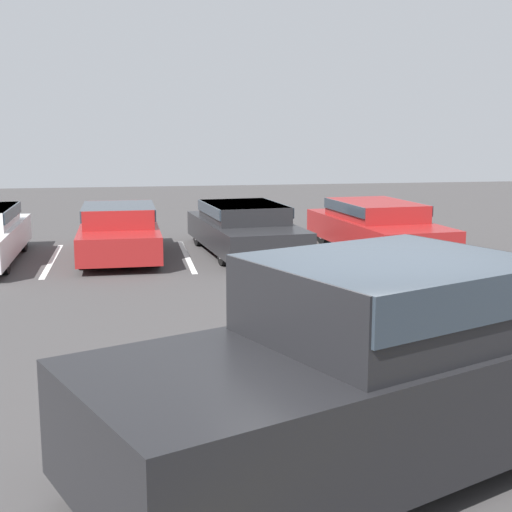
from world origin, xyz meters
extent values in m
plane|color=#423F3F|center=(0.00, 0.00, 0.00)|extent=(60.00, 60.00, 0.00)
cube|color=white|center=(-3.81, 10.30, 0.00)|extent=(0.12, 4.14, 0.01)
cube|color=white|center=(-0.84, 10.30, 0.00)|extent=(0.12, 4.14, 0.01)
cube|color=white|center=(2.14, 10.30, 0.00)|extent=(0.12, 4.14, 0.01)
cube|color=white|center=(5.12, 10.30, 0.00)|extent=(0.12, 4.14, 0.01)
cube|color=black|center=(0.36, -0.08, 0.70)|extent=(6.36, 4.21, 0.92)
cube|color=black|center=(0.08, -0.20, 1.50)|extent=(2.73, 2.53, 0.66)
cube|color=#2D3842|center=(0.08, -0.20, 1.64)|extent=(2.71, 2.57, 0.36)
cylinder|color=black|center=(1.71, 1.39, 0.40)|extent=(0.86, 0.59, 0.81)
cylinder|color=#ADADB2|center=(1.71, 1.39, 0.40)|extent=(0.53, 0.46, 0.44)
cylinder|color=black|center=(-1.64, -0.04, 0.40)|extent=(0.86, 0.59, 0.81)
cylinder|color=#ADADB2|center=(-1.64, -0.04, 0.40)|extent=(0.53, 0.46, 0.44)
cylinder|color=black|center=(-0.99, -1.55, 0.40)|extent=(0.86, 0.59, 0.81)
cylinder|color=#ADADB2|center=(-0.99, -1.55, 0.40)|extent=(0.53, 0.46, 0.44)
cylinder|color=black|center=(-4.62, 8.89, 0.34)|extent=(0.23, 0.67, 0.67)
cylinder|color=#ADADB2|center=(-4.62, 8.89, 0.34)|extent=(0.24, 0.37, 0.37)
cylinder|color=black|center=(-4.64, 11.59, 0.34)|extent=(0.23, 0.67, 0.67)
cylinder|color=#ADADB2|center=(-4.64, 11.59, 0.34)|extent=(0.24, 0.37, 0.37)
cube|color=maroon|center=(-2.34, 10.42, 0.46)|extent=(1.76, 4.30, 0.57)
cube|color=maroon|center=(-2.34, 10.51, 0.96)|extent=(1.53, 2.24, 0.43)
cube|color=#2D3842|center=(-2.34, 10.51, 1.05)|extent=(1.60, 2.20, 0.26)
cylinder|color=black|center=(-1.59, 9.18, 0.32)|extent=(0.22, 0.63, 0.63)
cylinder|color=#ADADB2|center=(-1.59, 9.18, 0.32)|extent=(0.23, 0.35, 0.35)
cylinder|color=black|center=(-3.06, 9.17, 0.32)|extent=(0.22, 0.63, 0.63)
cylinder|color=#ADADB2|center=(-3.06, 9.17, 0.32)|extent=(0.23, 0.35, 0.35)
cylinder|color=black|center=(-1.61, 11.67, 0.32)|extent=(0.22, 0.63, 0.63)
cylinder|color=#ADADB2|center=(-1.61, 11.67, 0.32)|extent=(0.23, 0.35, 0.35)
cylinder|color=black|center=(-3.08, 11.66, 0.32)|extent=(0.22, 0.63, 0.63)
cylinder|color=#ADADB2|center=(-3.08, 11.66, 0.32)|extent=(0.23, 0.35, 0.35)
cube|color=#232326|center=(0.54, 10.45, 0.47)|extent=(2.30, 4.77, 0.58)
cube|color=#232326|center=(0.53, 10.54, 0.96)|extent=(1.86, 2.55, 0.40)
cube|color=#2D3842|center=(0.53, 10.54, 1.04)|extent=(1.92, 2.51, 0.24)
cylinder|color=black|center=(1.47, 9.20, 0.32)|extent=(0.26, 0.65, 0.64)
cylinder|color=#ADADB2|center=(1.47, 9.20, 0.32)|extent=(0.25, 0.37, 0.35)
cylinder|color=black|center=(-0.13, 9.04, 0.32)|extent=(0.26, 0.65, 0.64)
cylinder|color=#ADADB2|center=(-0.13, 9.04, 0.32)|extent=(0.25, 0.37, 0.35)
cylinder|color=black|center=(1.20, 11.86, 0.32)|extent=(0.26, 0.65, 0.64)
cylinder|color=#ADADB2|center=(1.20, 11.86, 0.32)|extent=(0.25, 0.37, 0.35)
cylinder|color=black|center=(-0.40, 11.70, 0.32)|extent=(0.26, 0.65, 0.64)
cylinder|color=#ADADB2|center=(-0.40, 11.70, 0.32)|extent=(0.25, 0.37, 0.35)
cube|color=maroon|center=(3.62, 10.06, 0.48)|extent=(2.23, 4.88, 0.61)
cube|color=maroon|center=(3.61, 10.15, 0.99)|extent=(1.81, 2.60, 0.40)
cube|color=#2D3842|center=(3.61, 10.15, 1.07)|extent=(1.88, 2.55, 0.24)
cylinder|color=black|center=(4.53, 8.76, 0.32)|extent=(0.27, 0.67, 0.65)
cylinder|color=#ADADB2|center=(4.53, 8.76, 0.32)|extent=(0.25, 0.38, 0.36)
cylinder|color=black|center=(2.96, 8.62, 0.32)|extent=(0.27, 0.67, 0.65)
cylinder|color=#ADADB2|center=(2.96, 8.62, 0.32)|extent=(0.25, 0.38, 0.36)
cylinder|color=black|center=(4.28, 11.49, 0.32)|extent=(0.27, 0.67, 0.65)
cylinder|color=#ADADB2|center=(4.28, 11.49, 0.32)|extent=(0.25, 0.38, 0.36)
cylinder|color=black|center=(2.71, 11.35, 0.32)|extent=(0.27, 0.67, 0.65)
cylinder|color=#ADADB2|center=(2.71, 11.35, 0.32)|extent=(0.25, 0.38, 0.36)
cube|color=#B7B2A8|center=(0.99, 13.02, 0.07)|extent=(1.91, 0.20, 0.14)
camera|label=1|loc=(-2.08, -5.76, 2.91)|focal=50.00mm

